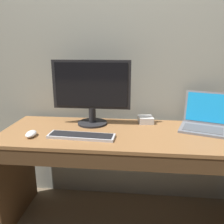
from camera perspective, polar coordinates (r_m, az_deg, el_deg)
ground_plane at (r=1.96m, az=3.49°, el=-25.10°), size 14.00×14.00×0.00m
back_wall at (r=1.86m, az=4.82°, el=21.51°), size 4.62×0.04×2.93m
desk at (r=1.66m, az=3.75°, el=-12.35°), size 1.72×0.60×0.72m
laptop_space_gray at (r=1.76m, az=21.49°, el=-2.23°), size 0.37×0.36×0.25m
external_monitor at (r=1.68m, az=-5.03°, el=5.07°), size 0.56×0.22×0.47m
wired_keyboard at (r=1.51m, az=-7.49°, el=-5.80°), size 0.43×0.14×0.02m
computer_mouse at (r=1.59m, az=-19.13°, el=-5.05°), size 0.08×0.12×0.03m
external_drive_box at (r=1.79m, az=8.20°, el=-1.88°), size 0.12×0.12×0.05m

